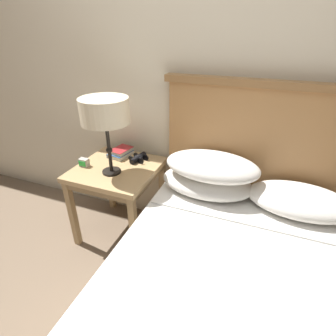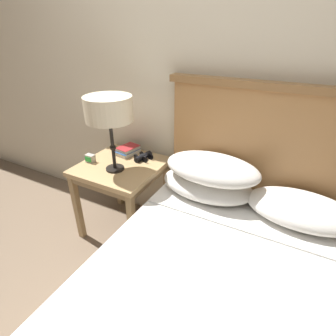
% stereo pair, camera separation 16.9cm
% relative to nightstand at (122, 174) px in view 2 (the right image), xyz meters
% --- Properties ---
extents(ground_plane, '(20.00, 20.00, 0.00)m').
position_rel_nightstand_xyz_m(ground_plane, '(0.48, -0.60, -0.52)').
color(ground_plane, '#7A6651').
rests_on(ground_plane, ground).
extents(wall_back, '(8.00, 0.06, 2.60)m').
position_rel_nightstand_xyz_m(wall_back, '(0.48, 0.34, 0.78)').
color(wall_back, beige).
rests_on(wall_back, ground_plane).
extents(nightstand, '(0.58, 0.58, 0.60)m').
position_rel_nightstand_xyz_m(nightstand, '(0.00, 0.00, 0.00)').
color(nightstand, tan).
rests_on(nightstand, ground_plane).
extents(bed, '(1.31, 1.95, 1.23)m').
position_rel_nightstand_xyz_m(bed, '(0.94, -0.57, -0.21)').
color(bed, brown).
rests_on(bed, ground_plane).
extents(table_lamp, '(0.31, 0.31, 0.52)m').
position_rel_nightstand_xyz_m(table_lamp, '(0.01, -0.08, 0.51)').
color(table_lamp, black).
rests_on(table_lamp, nightstand).
extents(book_on_nightstand, '(0.16, 0.20, 0.03)m').
position_rel_nightstand_xyz_m(book_on_nightstand, '(-0.07, 0.18, 0.10)').
color(book_on_nightstand, silver).
rests_on(book_on_nightstand, nightstand).
extents(book_stacked_on_top, '(0.15, 0.19, 0.03)m').
position_rel_nightstand_xyz_m(book_stacked_on_top, '(-0.06, 0.18, 0.13)').
color(book_stacked_on_top, silver).
rests_on(book_stacked_on_top, book_on_nightstand).
extents(binoculars_pair, '(0.15, 0.16, 0.05)m').
position_rel_nightstand_xyz_m(binoculars_pair, '(0.10, 0.15, 0.10)').
color(binoculars_pair, black).
rests_on(binoculars_pair, nightstand).
extents(alarm_clock, '(0.07, 0.05, 0.06)m').
position_rel_nightstand_xyz_m(alarm_clock, '(-0.23, -0.07, 0.11)').
color(alarm_clock, '#B7B2A8').
rests_on(alarm_clock, nightstand).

